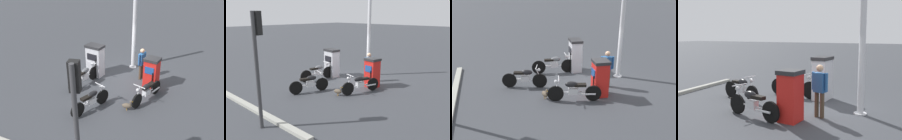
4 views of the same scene
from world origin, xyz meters
The scene contains 10 objects.
ground_plane centered at (0.00, 0.00, 0.00)m, with size 120.00×120.00×0.00m, color #383A3F.
fuel_pump_near centered at (0.13, -1.47, 0.83)m, with size 0.70×0.93×1.63m.
fuel_pump_far centered at (0.13, 1.47, 0.76)m, with size 0.71×0.73×1.49m.
motorcycle_near_pump centered at (1.26, -1.43, 0.49)m, with size 2.12×0.63×0.98m.
motorcycle_far_pump centered at (1.29, 1.64, 0.45)m, with size 2.01×0.80×0.95m.
motorcycle_extra centered at (2.88, -0.14, 0.46)m, with size 1.87×0.82×0.95m.
attendant_person centered at (-0.51, 0.78, 0.91)m, with size 0.57×0.30×1.60m.
wandering_duck centered at (2.30, 1.18, 0.23)m, with size 0.28×0.47×0.47m.
roadside_traffic_light centered at (6.15, 1.47, 2.56)m, with size 0.40×0.29×3.74m.
canopy_support_pole centered at (-1.57, -0.07, 2.25)m, with size 0.40×0.40×4.65m.
Camera 1 is at (9.80, 4.10, 5.73)m, focal length 38.80 mm.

